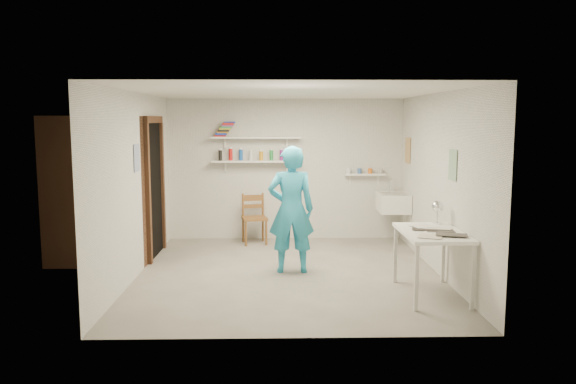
{
  "coord_description": "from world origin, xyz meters",
  "views": [
    {
      "loc": [
        -0.17,
        -7.32,
        2.05
      ],
      "look_at": [
        0.0,
        0.4,
        1.05
      ],
      "focal_mm": 35.0,
      "sensor_mm": 36.0,
      "label": 1
    }
  ],
  "objects_px": {
    "wall_clock": "(291,187)",
    "wooden_chair": "(254,218)",
    "work_table": "(431,263)",
    "man": "(291,210)",
    "desk_lamp": "(438,206)",
    "belfast_sink": "(393,203)"
  },
  "relations": [
    {
      "from": "man",
      "to": "desk_lamp",
      "type": "bearing_deg",
      "value": 158.93
    },
    {
      "from": "work_table",
      "to": "desk_lamp",
      "type": "distance_m",
      "value": 0.78
    },
    {
      "from": "belfast_sink",
      "to": "wall_clock",
      "type": "distance_m",
      "value": 2.25
    },
    {
      "from": "man",
      "to": "wall_clock",
      "type": "xyz_separation_m",
      "value": [
        0.01,
        0.22,
        0.28
      ]
    },
    {
      "from": "work_table",
      "to": "belfast_sink",
      "type": "bearing_deg",
      "value": 87.65
    },
    {
      "from": "man",
      "to": "work_table",
      "type": "relative_size",
      "value": 1.49
    },
    {
      "from": "wall_clock",
      "to": "work_table",
      "type": "relative_size",
      "value": 0.27
    },
    {
      "from": "desk_lamp",
      "to": "wall_clock",
      "type": "bearing_deg",
      "value": 155.07
    },
    {
      "from": "man",
      "to": "work_table",
      "type": "xyz_separation_m",
      "value": [
        1.61,
        -1.07,
        -0.47
      ]
    },
    {
      "from": "wall_clock",
      "to": "wooden_chair",
      "type": "height_order",
      "value": "wall_clock"
    },
    {
      "from": "man",
      "to": "wooden_chair",
      "type": "distance_m",
      "value": 1.89
    },
    {
      "from": "man",
      "to": "work_table",
      "type": "distance_m",
      "value": 1.99
    },
    {
      "from": "work_table",
      "to": "man",
      "type": "bearing_deg",
      "value": 146.31
    },
    {
      "from": "wooden_chair",
      "to": "work_table",
      "type": "height_order",
      "value": "wooden_chair"
    },
    {
      "from": "belfast_sink",
      "to": "man",
      "type": "bearing_deg",
      "value": -136.74
    },
    {
      "from": "belfast_sink",
      "to": "man",
      "type": "xyz_separation_m",
      "value": [
        -1.72,
        -1.61,
        0.15
      ]
    },
    {
      "from": "man",
      "to": "wooden_chair",
      "type": "bearing_deg",
      "value": -74.59
    },
    {
      "from": "man",
      "to": "belfast_sink",
      "type": "bearing_deg",
      "value": -139.03
    },
    {
      "from": "work_table",
      "to": "desk_lamp",
      "type": "height_order",
      "value": "desk_lamp"
    },
    {
      "from": "wooden_chair",
      "to": "desk_lamp",
      "type": "distance_m",
      "value": 3.38
    },
    {
      "from": "belfast_sink",
      "to": "man",
      "type": "distance_m",
      "value": 2.36
    },
    {
      "from": "wall_clock",
      "to": "work_table",
      "type": "distance_m",
      "value": 2.19
    }
  ]
}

